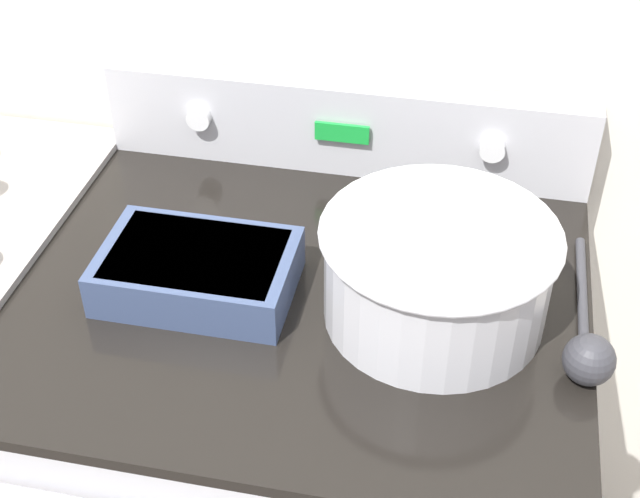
% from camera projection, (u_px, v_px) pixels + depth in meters
% --- Properties ---
extents(stove_range, '(0.81, 0.73, 0.94)m').
position_uv_depth(stove_range, '(307.00, 489.00, 1.57)').
color(stove_range, '#BCBCC1').
rests_on(stove_range, ground_plane).
extents(control_panel, '(0.81, 0.07, 0.16)m').
position_uv_depth(control_panel, '(345.00, 127.00, 1.48)').
color(control_panel, '#BCBCC1').
rests_on(control_panel, stove_range).
extents(mixing_bowl, '(0.32, 0.32, 0.15)m').
position_uv_depth(mixing_bowl, '(437.00, 268.00, 1.18)').
color(mixing_bowl, silver).
rests_on(mixing_bowl, stove_range).
extents(casserole_dish, '(0.27, 0.18, 0.07)m').
position_uv_depth(casserole_dish, '(198.00, 269.00, 1.25)').
color(casserole_dish, '#38476B').
rests_on(casserole_dish, stove_range).
extents(ladle, '(0.07, 0.32, 0.07)m').
position_uv_depth(ladle, '(588.00, 350.00, 1.14)').
color(ladle, '#333338').
rests_on(ladle, stove_range).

